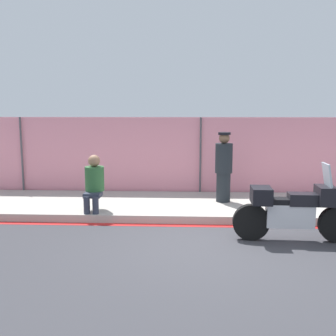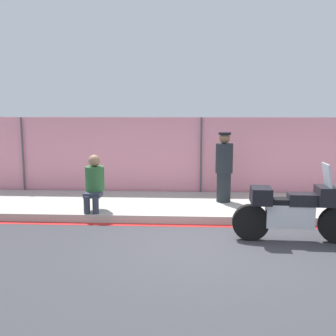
{
  "view_description": "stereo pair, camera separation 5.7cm",
  "coord_description": "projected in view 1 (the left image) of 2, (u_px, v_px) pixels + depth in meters",
  "views": [
    {
      "loc": [
        -0.38,
        -6.8,
        2.43
      ],
      "look_at": [
        -0.78,
        1.56,
        1.17
      ],
      "focal_mm": 42.0,
      "sensor_mm": 36.0,
      "label": 1
    },
    {
      "loc": [
        -0.32,
        -6.8,
        2.43
      ],
      "look_at": [
        -0.78,
        1.56,
        1.17
      ],
      "focal_mm": 42.0,
      "sensor_mm": 36.0,
      "label": 2
    }
  ],
  "objects": [
    {
      "name": "ground_plane",
      "position": [
        207.0,
        245.0,
        7.06
      ],
      "size": [
        120.0,
        120.0,
        0.0
      ],
      "primitive_type": "plane",
      "color": "#38383D"
    },
    {
      "name": "sidewalk",
      "position": [
        202.0,
        206.0,
        9.56
      ],
      "size": [
        36.7,
        2.53,
        0.18
      ],
      "color": "#ADA89E",
      "rests_on": "ground_plane"
    },
    {
      "name": "curb_paint_stripe",
      "position": [
        204.0,
        226.0,
        8.23
      ],
      "size": [
        36.7,
        0.18,
        0.01
      ],
      "color": "red",
      "rests_on": "ground_plane"
    },
    {
      "name": "storefront_fence",
      "position": [
        200.0,
        158.0,
        10.75
      ],
      "size": [
        34.87,
        0.17,
        2.21
      ],
      "color": "pink",
      "rests_on": "ground_plane"
    },
    {
      "name": "motorcycle",
      "position": [
        293.0,
        210.0,
        7.21
      ],
      "size": [
        2.24,
        0.55,
        1.46
      ],
      "rotation": [
        0.0,
        0.0,
        -0.04
      ],
      "color": "black",
      "rests_on": "ground_plane"
    },
    {
      "name": "officer_standing",
      "position": [
        224.0,
        167.0,
        9.53
      ],
      "size": [
        0.42,
        0.42,
        1.7
      ],
      "color": "#1E2328",
      "rests_on": "sidewalk"
    },
    {
      "name": "person_seated_on_curb",
      "position": [
        94.0,
        180.0,
        8.75
      ],
      "size": [
        0.43,
        0.67,
        1.24
      ],
      "color": "#2D3342",
      "rests_on": "sidewalk"
    }
  ]
}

